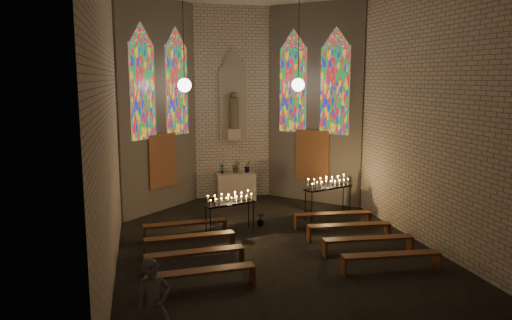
# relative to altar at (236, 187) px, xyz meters

# --- Properties ---
(floor) EXTENTS (12.00, 12.00, 0.00)m
(floor) POSITION_rel_altar_xyz_m (0.00, -5.45, -0.50)
(floor) COLOR black
(floor) RESTS_ON ground
(room) EXTENTS (8.22, 12.43, 7.00)m
(room) POSITION_rel_altar_xyz_m (-0.00, -2.08, 3.22)
(room) COLOR beige
(room) RESTS_ON ground
(altar) EXTENTS (1.40, 0.60, 1.00)m
(altar) POSITION_rel_altar_xyz_m (0.00, 0.00, 0.00)
(altar) COLOR beige
(altar) RESTS_ON ground
(flower_vase_left) EXTENTS (0.22, 0.19, 0.36)m
(flower_vase_left) POSITION_rel_altar_xyz_m (-0.49, 0.05, 0.68)
(flower_vase_left) COLOR #4C723F
(flower_vase_left) RESTS_ON altar
(flower_vase_center) EXTENTS (0.41, 0.38, 0.38)m
(flower_vase_center) POSITION_rel_altar_xyz_m (0.02, 0.06, 0.69)
(flower_vase_center) COLOR #4C723F
(flower_vase_center) RESTS_ON altar
(flower_vase_right) EXTENTS (0.29, 0.26, 0.45)m
(flower_vase_right) POSITION_rel_altar_xyz_m (0.46, 0.08, 0.72)
(flower_vase_right) COLOR #4C723F
(flower_vase_right) RESTS_ON altar
(aisle_flower_pot) EXTENTS (0.29, 0.29, 0.39)m
(aisle_flower_pot) POSITION_rel_altar_xyz_m (0.11, -3.35, -0.30)
(aisle_flower_pot) COLOR #4C723F
(aisle_flower_pot) RESTS_ON ground
(votive_stand_left) EXTENTS (1.53, 0.81, 1.10)m
(votive_stand_left) POSITION_rel_altar_xyz_m (-0.89, -3.82, 0.44)
(votive_stand_left) COLOR black
(votive_stand_left) RESTS_ON ground
(votive_stand_right) EXTENTS (1.74, 0.96, 1.25)m
(votive_stand_right) POSITION_rel_altar_xyz_m (2.44, -2.94, 0.57)
(votive_stand_right) COLOR black
(votive_stand_right) RESTS_ON ground
(pew_left_0) EXTENTS (2.34, 0.51, 0.45)m
(pew_left_0) POSITION_rel_altar_xyz_m (-2.19, -3.98, -0.14)
(pew_left_0) COLOR #583019
(pew_left_0) RESTS_ON ground
(pew_right_0) EXTENTS (2.34, 0.51, 0.45)m
(pew_right_0) POSITION_rel_altar_xyz_m (2.19, -3.98, -0.14)
(pew_right_0) COLOR #583019
(pew_right_0) RESTS_ON ground
(pew_left_1) EXTENTS (2.34, 0.51, 0.45)m
(pew_left_1) POSITION_rel_altar_xyz_m (-2.19, -5.18, -0.14)
(pew_left_1) COLOR #583019
(pew_left_1) RESTS_ON ground
(pew_right_1) EXTENTS (2.34, 0.51, 0.45)m
(pew_right_1) POSITION_rel_altar_xyz_m (2.19, -5.18, -0.14)
(pew_right_1) COLOR #583019
(pew_right_1) RESTS_ON ground
(pew_left_2) EXTENTS (2.34, 0.51, 0.45)m
(pew_left_2) POSITION_rel_altar_xyz_m (-2.19, -6.38, -0.14)
(pew_left_2) COLOR #583019
(pew_left_2) RESTS_ON ground
(pew_right_2) EXTENTS (2.34, 0.51, 0.45)m
(pew_right_2) POSITION_rel_altar_xyz_m (2.19, -6.38, -0.14)
(pew_right_2) COLOR #583019
(pew_right_2) RESTS_ON ground
(pew_left_3) EXTENTS (2.34, 0.51, 0.45)m
(pew_left_3) POSITION_rel_altar_xyz_m (-2.19, -7.58, -0.14)
(pew_left_3) COLOR #583019
(pew_left_3) RESTS_ON ground
(pew_right_3) EXTENTS (2.34, 0.51, 0.45)m
(pew_right_3) POSITION_rel_altar_xyz_m (2.19, -7.58, -0.14)
(pew_right_3) COLOR #583019
(pew_right_3) RESTS_ON ground
(visitor) EXTENTS (0.69, 0.57, 1.61)m
(visitor) POSITION_rel_altar_xyz_m (-3.22, -9.85, 0.30)
(visitor) COLOR #555560
(visitor) RESTS_ON ground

